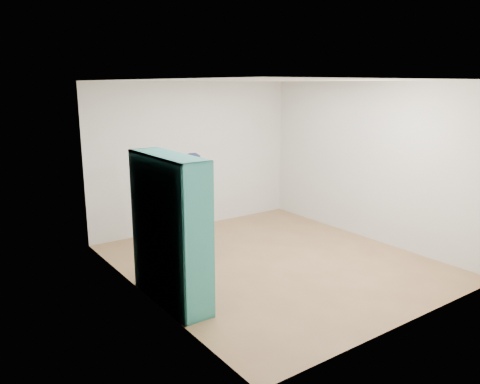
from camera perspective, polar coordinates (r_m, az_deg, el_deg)
floor at (r=6.98m, az=4.09°, el=-8.45°), size 4.50×4.50×0.00m
ceiling at (r=6.50m, az=4.47°, el=13.42°), size 4.50×4.50×0.00m
wall_left at (r=5.58m, az=-11.77°, el=-0.19°), size 0.02×4.50×2.60m
wall_right at (r=8.02m, az=15.38°, el=3.59°), size 0.02×4.50×2.60m
wall_back at (r=8.45m, az=-5.52°, el=4.44°), size 4.00×0.02×2.60m
wall_front at (r=5.13m, az=20.48°, el=-1.91°), size 4.00×0.02×2.60m
bookshelf at (r=5.52m, az=-8.73°, el=-4.91°), size 0.39×1.33×1.78m
person at (r=7.14m, az=-6.08°, el=-1.43°), size 0.57×0.67×1.55m
smartphone at (r=7.20m, az=-7.27°, el=-0.51°), size 0.04×0.09×0.12m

